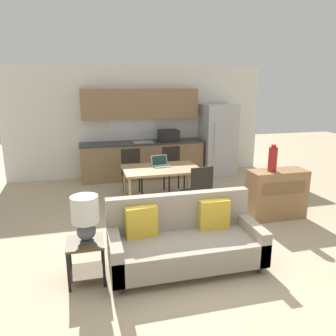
# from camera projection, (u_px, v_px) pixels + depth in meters

# --- Properties ---
(ground_plane) EXTENTS (20.00, 20.00, 0.00)m
(ground_plane) POSITION_uv_depth(u_px,v_px,m) (201.00, 269.00, 4.14)
(ground_plane) COLOR tan
(wall_back) EXTENTS (6.40, 0.07, 2.70)m
(wall_back) POSITION_uv_depth(u_px,v_px,m) (139.00, 122.00, 8.14)
(wall_back) COLOR silver
(wall_back) RESTS_ON ground_plane
(kitchen_counter) EXTENTS (2.98, 0.65, 2.15)m
(kitchen_counter) POSITION_uv_depth(u_px,v_px,m) (142.00, 144.00, 7.99)
(kitchen_counter) COLOR #8E704C
(kitchen_counter) RESTS_ON ground_plane
(refrigerator) EXTENTS (0.80, 0.78, 1.77)m
(refrigerator) POSITION_uv_depth(u_px,v_px,m) (218.00, 140.00, 8.32)
(refrigerator) COLOR #B7BABC
(refrigerator) RESTS_ON ground_plane
(dining_table) EXTENTS (1.42, 0.92, 0.75)m
(dining_table) POSITION_uv_depth(u_px,v_px,m) (161.00, 171.00, 6.14)
(dining_table) COLOR tan
(dining_table) RESTS_ON ground_plane
(couch) EXTENTS (1.91, 0.80, 0.89)m
(couch) POSITION_uv_depth(u_px,v_px,m) (184.00, 240.00, 4.17)
(couch) COLOR #3D2D1E
(couch) RESTS_ON ground_plane
(side_table) EXTENTS (0.43, 0.43, 0.50)m
(side_table) POSITION_uv_depth(u_px,v_px,m) (86.00, 254.00, 3.84)
(side_table) COLOR brown
(side_table) RESTS_ON ground_plane
(table_lamp) EXTENTS (0.31, 0.31, 0.55)m
(table_lamp) POSITION_uv_depth(u_px,v_px,m) (85.00, 215.00, 3.72)
(table_lamp) COLOR #4C515B
(table_lamp) RESTS_ON side_table
(credenza) EXTENTS (0.99, 0.42, 0.85)m
(credenza) POSITION_uv_depth(u_px,v_px,m) (276.00, 194.00, 5.65)
(credenza) COLOR olive
(credenza) RESTS_ON ground_plane
(vase) EXTENTS (0.14, 0.14, 0.45)m
(vase) POSITION_uv_depth(u_px,v_px,m) (273.00, 159.00, 5.44)
(vase) COLOR maroon
(vase) RESTS_ON credenza
(dining_chair_near_right) EXTENTS (0.47, 0.47, 0.95)m
(dining_chair_near_right) POSITION_uv_depth(u_px,v_px,m) (198.00, 190.00, 5.54)
(dining_chair_near_right) COLOR black
(dining_chair_near_right) RESTS_ON ground_plane
(dining_chair_far_left) EXTENTS (0.42, 0.42, 0.95)m
(dining_chair_far_left) POSITION_uv_depth(u_px,v_px,m) (132.00, 170.00, 6.81)
(dining_chair_far_left) COLOR black
(dining_chair_far_left) RESTS_ON ground_plane
(dining_chair_far_right) EXTENTS (0.46, 0.46, 0.95)m
(dining_chair_far_right) POSITION_uv_depth(u_px,v_px,m) (173.00, 167.00, 7.06)
(dining_chair_far_right) COLOR black
(dining_chair_far_right) RESTS_ON ground_plane
(laptop) EXTENTS (0.35, 0.30, 0.20)m
(laptop) POSITION_uv_depth(u_px,v_px,m) (161.00, 163.00, 6.25)
(laptop) COLOR #B7BABC
(laptop) RESTS_ON dining_table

